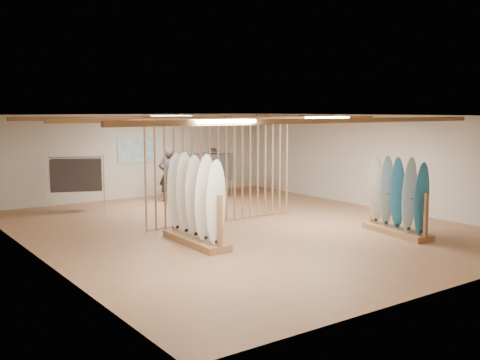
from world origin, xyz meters
TOP-DOWN VIEW (x-y plane):
  - floor at (0.00, 0.00)m, footprint 12.00×12.00m
  - ceiling at (0.00, 0.00)m, footprint 12.00×12.00m
  - wall_back at (0.00, 6.00)m, footprint 12.00×0.00m
  - wall_front at (0.00, -6.00)m, footprint 12.00×0.00m
  - wall_left at (-5.00, 0.00)m, footprint 0.00×12.00m
  - wall_right at (5.00, 0.00)m, footprint 0.00×12.00m
  - ceiling_slats at (0.00, 0.00)m, footprint 9.50×6.12m
  - light_panels at (0.00, 0.00)m, footprint 1.20×0.35m
  - bamboo_partition at (0.00, 0.80)m, footprint 4.45×0.05m
  - poster at (0.00, 5.98)m, footprint 1.40×0.03m
  - rack_left at (-1.84, -0.90)m, footprint 0.62×2.15m
  - rack_right at (2.55, -2.84)m, footprint 0.81×2.00m
  - clothing_rack_a at (-2.58, 4.55)m, footprint 1.46×0.90m
  - clothing_rack_b at (1.97, 4.44)m, footprint 1.41×0.87m
  - shopper_a at (0.43, 4.56)m, footprint 0.86×0.77m
  - shopper_b at (2.14, 4.54)m, footprint 1.04×0.89m

SIDE VIEW (x-z plane):
  - floor at x=0.00m, z-range 0.00..0.00m
  - rack_right at x=2.55m, z-range -0.30..1.56m
  - rack_left at x=-1.84m, z-range -0.32..1.71m
  - shopper_b at x=2.14m, z-range 0.00..1.89m
  - shopper_a at x=0.43m, z-range 0.00..1.98m
  - clothing_rack_b at x=1.97m, z-range 0.24..1.82m
  - clothing_rack_a at x=-2.58m, z-range 0.25..1.89m
  - bamboo_partition at x=0.00m, z-range 0.01..2.79m
  - wall_back at x=0.00m, z-range -4.60..7.40m
  - wall_front at x=0.00m, z-range -4.60..7.40m
  - wall_left at x=-5.00m, z-range -4.60..7.40m
  - wall_right at x=5.00m, z-range -4.60..7.40m
  - poster at x=0.00m, z-range 1.15..2.05m
  - ceiling_slats at x=0.00m, z-range 2.67..2.77m
  - light_panels at x=0.00m, z-range 2.71..2.77m
  - ceiling at x=0.00m, z-range 2.80..2.80m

